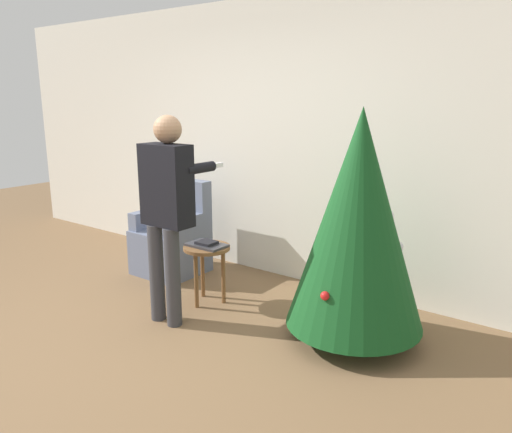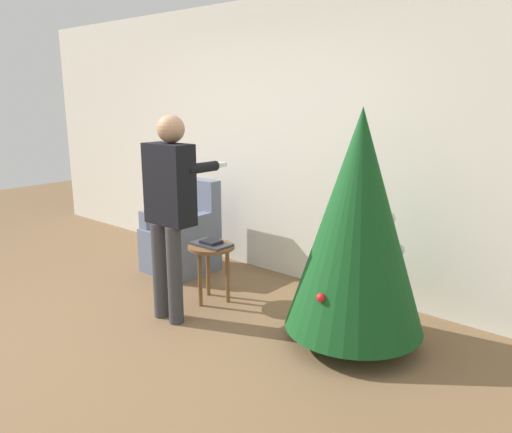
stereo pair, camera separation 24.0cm
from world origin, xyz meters
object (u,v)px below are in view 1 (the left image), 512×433
Objects in this scene: christmas_tree at (358,220)px; armchair at (173,239)px; person_standing at (167,202)px; side_stool at (207,256)px.

christmas_tree reaches higher than armchair.
christmas_tree reaches higher than person_standing.
christmas_tree is 2.26m from armchair.
christmas_tree is at bearing -6.85° from armchair.
person_standing is (-1.34, -0.57, 0.06)m from christmas_tree.
armchair reaches higher than side_stool.
christmas_tree is at bearing 5.66° from side_stool.
person_standing is (0.83, -0.83, 0.64)m from armchair.
person_standing is 0.71m from side_stool.
armchair is at bearing 134.77° from person_standing.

